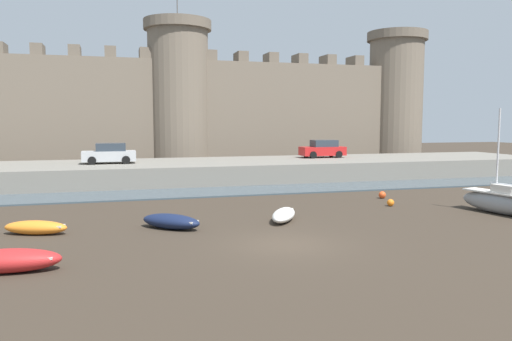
# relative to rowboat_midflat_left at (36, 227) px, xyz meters

# --- Properties ---
(ground_plane) EXTENTS (160.00, 160.00, 0.00)m
(ground_plane) POSITION_rel_rowboat_midflat_left_xyz_m (9.97, -4.68, -0.32)
(ground_plane) COLOR #382D23
(water_channel) EXTENTS (80.00, 4.50, 0.10)m
(water_channel) POSITION_rel_rowboat_midflat_left_xyz_m (9.97, 10.48, -0.27)
(water_channel) COLOR #3D4C56
(water_channel) RESTS_ON ground
(quay_road) EXTENTS (63.29, 10.00, 1.59)m
(quay_road) POSITION_rel_rowboat_midflat_left_xyz_m (9.97, 17.73, 0.47)
(quay_road) COLOR slate
(quay_road) RESTS_ON ground
(castle) EXTENTS (58.26, 6.97, 18.29)m
(castle) POSITION_rel_rowboat_midflat_left_xyz_m (9.97, 29.59, 6.47)
(castle) COLOR #706354
(castle) RESTS_ON ground
(rowboat_midflat_left) EXTENTS (2.96, 1.80, 0.61)m
(rowboat_midflat_left) POSITION_rel_rowboat_midflat_left_xyz_m (0.00, 0.00, 0.00)
(rowboat_midflat_left) COLOR orange
(rowboat_midflat_left) RESTS_ON ground
(rowboat_foreground_centre) EXTENTS (3.63, 1.49, 0.78)m
(rowboat_foreground_centre) POSITION_rel_rowboat_midflat_left_xyz_m (-0.10, -5.71, 0.09)
(rowboat_foreground_centre) COLOR red
(rowboat_foreground_centre) RESTS_ON ground
(sailboat_midflat_centre) EXTENTS (2.08, 4.76, 5.65)m
(sailboat_midflat_centre) POSITION_rel_rowboat_midflat_left_xyz_m (23.24, -1.44, 0.35)
(sailboat_midflat_centre) COLOR gray
(sailboat_midflat_centre) RESTS_ON ground
(rowboat_midflat_right) EXTENTS (2.37, 3.18, 0.59)m
(rowboat_midflat_right) POSITION_rel_rowboat_midflat_left_xyz_m (11.46, -0.10, -0.01)
(rowboat_midflat_right) COLOR silver
(rowboat_midflat_right) RESTS_ON ground
(rowboat_near_channel_right) EXTENTS (3.01, 2.82, 0.69)m
(rowboat_near_channel_right) POSITION_rel_rowboat_midflat_left_xyz_m (5.84, -0.45, 0.04)
(rowboat_near_channel_right) COLOR #141E3D
(rowboat_near_channel_right) RESTS_ON ground
(mooring_buoy_near_channel) EXTENTS (0.42, 0.42, 0.42)m
(mooring_buoy_near_channel) POSITION_rel_rowboat_midflat_left_xyz_m (18.86, 2.24, -0.11)
(mooring_buoy_near_channel) COLOR orange
(mooring_buoy_near_channel) RESTS_ON ground
(mooring_buoy_off_centre) EXTENTS (0.46, 0.46, 0.46)m
(mooring_buoy_off_centre) POSITION_rel_rowboat_midflat_left_xyz_m (19.89, 4.98, -0.09)
(mooring_buoy_off_centre) COLOR #E04C1E
(mooring_buoy_off_centre) RESTS_ON ground
(car_quay_centre_east) EXTENTS (4.11, 1.89, 1.62)m
(car_quay_centre_east) POSITION_rel_rowboat_midflat_left_xyz_m (21.89, 19.22, 2.05)
(car_quay_centre_east) COLOR red
(car_quay_centre_east) RESTS_ON quay_road
(car_quay_centre_west) EXTENTS (4.11, 1.89, 1.62)m
(car_quay_centre_west) POSITION_rel_rowboat_midflat_left_xyz_m (2.99, 17.79, 2.05)
(car_quay_centre_west) COLOR #B2B5B7
(car_quay_centre_west) RESTS_ON quay_road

